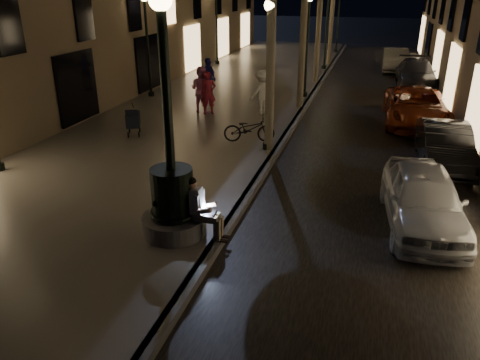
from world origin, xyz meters
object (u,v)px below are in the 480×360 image
(car_front, at_px, (423,199))
(pedestrian_red, at_px, (208,93))
(lamp_curb_c, at_px, (327,18))
(lamp_left_b, at_px, (147,30))
(car_rear, at_px, (416,74))
(pedestrian_white, at_px, (262,92))
(bicycle, at_px, (249,129))
(stroller, at_px, (133,120))
(lamp_left_c, at_px, (217,16))
(fountain_lamppost, at_px, (172,190))
(seated_man_laptop, at_px, (200,206))
(pedestrian_pink, at_px, (201,89))
(car_third, at_px, (416,107))
(lamp_curb_d, at_px, (339,11))
(car_second, at_px, (444,145))
(pedestrian_blue, at_px, (208,78))
(car_fifth, at_px, (395,60))
(lamp_curb_a, at_px, (269,55))
(lamp_curb_b, at_px, (308,30))

(car_front, distance_m, pedestrian_red, 10.86)
(lamp_curb_c, relative_size, lamp_left_b, 1.00)
(car_rear, xyz_separation_m, pedestrian_white, (-6.50, -8.42, 0.38))
(bicycle, bearing_deg, stroller, 80.57)
(lamp_left_c, bearing_deg, lamp_curb_c, 0.00)
(fountain_lamppost, bearing_deg, seated_man_laptop, 0.00)
(fountain_lamppost, distance_m, pedestrian_pink, 10.35)
(seated_man_laptop, relative_size, car_third, 0.27)
(car_third, bearing_deg, seated_man_laptop, -115.68)
(lamp_curb_d, relative_size, car_second, 1.22)
(lamp_curb_d, distance_m, stroller, 24.47)
(lamp_left_b, distance_m, car_second, 13.93)
(lamp_curb_c, distance_m, pedestrian_blue, 10.68)
(lamp_curb_c, xyz_separation_m, car_fifth, (4.30, 1.60, -2.54))
(fountain_lamppost, bearing_deg, pedestrian_white, 92.81)
(seated_man_laptop, relative_size, lamp_left_c, 0.28)
(car_rear, height_order, car_fifth, car_rear)
(car_front, relative_size, pedestrian_red, 2.34)
(car_front, height_order, pedestrian_white, pedestrian_white)
(lamp_curb_d, relative_size, lamp_left_b, 1.00)
(lamp_curb_c, relative_size, car_second, 1.22)
(lamp_curb_a, distance_m, stroller, 5.52)
(lamp_curb_a, distance_m, car_third, 7.53)
(pedestrian_red, bearing_deg, car_third, -21.69)
(car_third, bearing_deg, lamp_left_b, 174.24)
(lamp_curb_b, relative_size, car_rear, 0.98)
(lamp_left_b, height_order, car_second, lamp_left_b)
(car_third, distance_m, pedestrian_blue, 9.31)
(lamp_curb_b, bearing_deg, pedestrian_blue, -160.55)
(stroller, bearing_deg, lamp_curb_d, 53.83)
(stroller, bearing_deg, pedestrian_white, 23.78)
(lamp_curb_c, relative_size, bicycle, 2.76)
(lamp_curb_b, distance_m, lamp_curb_d, 16.00)
(lamp_left_b, xyz_separation_m, car_rear, (12.39, 6.76, -2.52))
(lamp_curb_d, xyz_separation_m, stroller, (-4.94, -23.84, -2.47))
(fountain_lamppost, bearing_deg, lamp_left_c, 106.22)
(pedestrian_red, distance_m, pedestrian_pink, 0.46)
(car_fifth, bearing_deg, car_third, -87.43)
(lamp_curb_d, bearing_deg, pedestrian_blue, -103.88)
(lamp_left_c, bearing_deg, lamp_curb_b, -48.41)
(car_second, height_order, car_third, car_third)
(car_front, bearing_deg, car_second, 72.79)
(seated_man_laptop, bearing_deg, car_third, 66.01)
(seated_man_laptop, xyz_separation_m, lamp_curb_c, (0.09, 22.00, 2.32))
(seated_man_laptop, relative_size, bicycle, 0.78)
(fountain_lamppost, distance_m, seated_man_laptop, 0.68)
(fountain_lamppost, height_order, pedestrian_white, fountain_lamppost)
(pedestrian_white, bearing_deg, car_front, 83.38)
(seated_man_laptop, xyz_separation_m, lamp_curb_a, (0.09, 6.00, 2.32))
(fountain_lamppost, relative_size, lamp_curb_d, 1.08)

